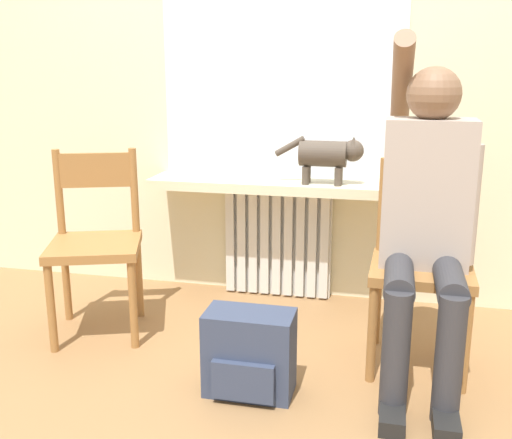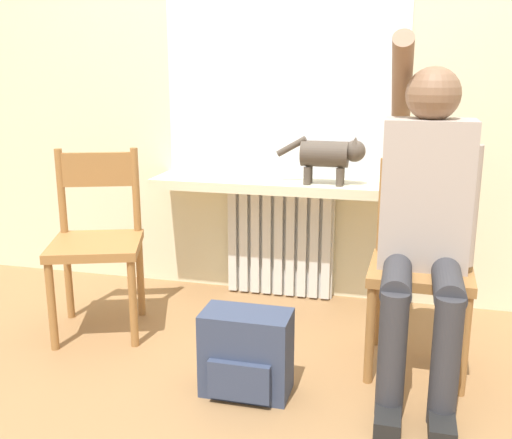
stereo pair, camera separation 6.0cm
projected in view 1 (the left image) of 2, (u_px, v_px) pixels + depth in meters
ground_plane at (218, 405)px, 2.21m from camera, size 12.00×12.00×0.00m
wall_with_window at (282, 39)px, 3.04m from camera, size 7.00×0.06×2.70m
radiator at (278, 241)px, 3.23m from camera, size 0.58×0.08×0.60m
windowsill at (275, 185)px, 3.06m from camera, size 1.30×0.28×0.05m
window_glass at (281, 77)px, 3.05m from camera, size 1.25×0.01×1.02m
chair_left at (96, 240)px, 2.75m from camera, size 0.51×0.51×0.84m
chair_right at (422, 262)px, 2.44m from camera, size 0.41×0.41×0.84m
person at (427, 212)px, 2.28m from camera, size 0.36×0.96×1.35m
cat at (329, 154)px, 2.92m from camera, size 0.44×0.13×0.24m
backpack at (249, 354)px, 2.27m from camera, size 0.34×0.21×0.33m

